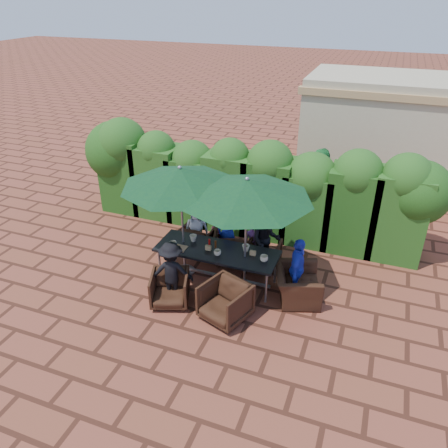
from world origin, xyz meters
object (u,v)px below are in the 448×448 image
(dining_table, at_px, (217,253))
(chair_far_left, at_px, (200,237))
(chair_end_right, at_px, (298,280))
(umbrella_left, at_px, (180,178))
(umbrella_right, at_px, (247,189))
(chair_far_right, at_px, (263,253))
(chair_far_mid, at_px, (230,245))
(chair_near_left, at_px, (170,287))
(chair_near_right, at_px, (225,300))

(dining_table, bearing_deg, chair_far_left, 130.52)
(chair_end_right, bearing_deg, dining_table, 71.51)
(umbrella_left, bearing_deg, umbrella_right, -3.23)
(umbrella_right, distance_m, chair_end_right, 2.09)
(umbrella_right, height_order, chair_far_left, umbrella_right)
(chair_far_left, distance_m, chair_far_right, 1.56)
(chair_far_left, relative_size, chair_far_mid, 0.99)
(chair_near_left, distance_m, chair_end_right, 2.50)
(dining_table, xyz_separation_m, chair_near_right, (0.58, -1.06, -0.27))
(umbrella_right, relative_size, chair_far_mid, 3.30)
(umbrella_left, height_order, chair_far_right, umbrella_left)
(dining_table, bearing_deg, chair_near_right, -61.44)
(dining_table, relative_size, chair_end_right, 2.57)
(umbrella_left, bearing_deg, chair_far_left, 91.04)
(chair_far_right, distance_m, chair_near_right, 1.91)
(chair_near_left, relative_size, chair_near_right, 0.90)
(dining_table, bearing_deg, umbrella_left, 176.41)
(chair_near_left, bearing_deg, umbrella_right, 19.88)
(umbrella_right, bearing_deg, chair_far_right, 79.97)
(dining_table, distance_m, chair_end_right, 1.72)
(umbrella_right, xyz_separation_m, chair_near_right, (-0.03, -1.03, -1.81))
(dining_table, height_order, chair_far_mid, chair_far_mid)
(chair_far_mid, bearing_deg, umbrella_right, 107.81)
(chair_near_right, bearing_deg, chair_far_right, 104.10)
(chair_far_mid, xyz_separation_m, chair_end_right, (1.72, -0.86, 0.05))
(chair_end_right, bearing_deg, umbrella_right, 73.05)
(umbrella_left, bearing_deg, chair_far_right, 27.03)
(chair_near_left, bearing_deg, chair_end_right, 4.30)
(chair_end_right, bearing_deg, chair_near_right, 114.99)
(umbrella_right, bearing_deg, dining_table, 177.22)
(umbrella_right, relative_size, chair_far_left, 3.34)
(dining_table, bearing_deg, chair_far_right, 47.54)
(umbrella_right, relative_size, chair_near_right, 3.11)
(chair_far_left, bearing_deg, chair_far_right, -179.23)
(chair_far_left, relative_size, chair_far_right, 1.09)
(chair_near_left, bearing_deg, chair_far_right, 34.27)
(chair_far_mid, xyz_separation_m, chair_far_right, (0.78, -0.02, -0.03))
(dining_table, distance_m, chair_far_right, 1.18)
(chair_near_left, relative_size, chair_end_right, 0.74)
(chair_near_right, bearing_deg, chair_near_left, -162.55)
(umbrella_right, relative_size, chair_near_left, 3.46)
(umbrella_right, relative_size, chair_end_right, 2.57)
(umbrella_left, relative_size, chair_far_right, 3.52)
(chair_near_right, bearing_deg, chair_end_right, 63.15)
(dining_table, xyz_separation_m, umbrella_left, (-0.78, 0.05, 1.54))
(umbrella_right, bearing_deg, chair_near_right, -91.85)
(chair_near_left, bearing_deg, chair_near_right, -21.96)
(chair_far_mid, bearing_deg, chair_far_right, 160.89)
(umbrella_left, xyz_separation_m, chair_far_right, (1.54, 0.79, -1.86))
(dining_table, height_order, chair_end_right, chair_end_right)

